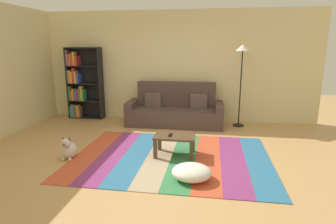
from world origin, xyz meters
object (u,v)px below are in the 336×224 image
coffee_table (175,139)px  tv_remote (170,135)px  couch (175,111)px  standing_lamp (242,59)px  bookshelf (81,84)px  dog (69,149)px  pouf (192,172)px

coffee_table → tv_remote: size_ratio=4.57×
couch → standing_lamp: size_ratio=1.20×
bookshelf → coffee_table: bearing=-39.4°
bookshelf → tv_remote: bookshelf is taller
couch → dog: couch is taller
couch → standing_lamp: standing_lamp is taller
coffee_table → tv_remote: (-0.07, -0.04, 0.08)m
couch → tv_remote: bearing=-85.0°
bookshelf → standing_lamp: bearing=-2.7°
pouf → tv_remote: (-0.43, 0.85, 0.26)m
coffee_table → dog: 1.79m
bookshelf → dog: bearing=-69.2°
bookshelf → pouf: bearing=-45.3°
dog → standing_lamp: bearing=39.6°
couch → standing_lamp: bearing=3.7°
pouf → standing_lamp: (0.90, 2.95, 1.45)m
coffee_table → dog: dog is taller
dog → tv_remote: dog is taller
dog → tv_remote: bearing=12.6°
couch → dog: size_ratio=5.69×
dog → tv_remote: size_ratio=2.65×
standing_lamp → tv_remote: 2.76m
couch → tv_remote: couch is taller
couch → coffee_table: 1.98m
coffee_table → pouf: 0.97m
bookshelf → dog: size_ratio=4.57×
coffee_table → standing_lamp: bearing=58.8°
tv_remote → bookshelf: bearing=141.2°
bookshelf → dog: 2.94m
dog → pouf: bearing=-12.8°
coffee_table → dog: size_ratio=1.72×
standing_lamp → coffee_table: bearing=-121.2°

